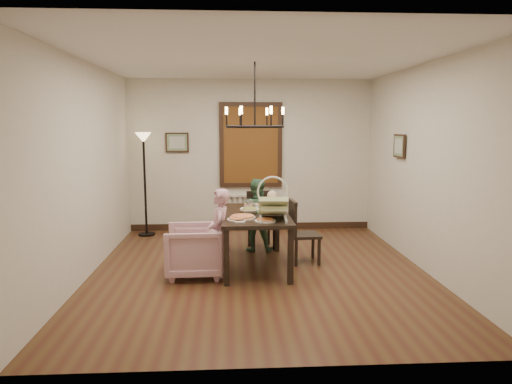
{
  "coord_description": "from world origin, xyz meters",
  "views": [
    {
      "loc": [
        -0.38,
        -5.98,
        1.98
      ],
      "look_at": [
        -0.03,
        0.27,
        1.05
      ],
      "focal_mm": 32.0,
      "sensor_mm": 36.0,
      "label": 1
    }
  ],
  "objects": [
    {
      "name": "radiator",
      "position": [
        0.0,
        2.48,
        0.35
      ],
      "size": [
        0.92,
        0.12,
        0.62
      ],
      "primitive_type": null,
      "color": "silver",
      "rests_on": "room_shell"
    },
    {
      "name": "picture_back",
      "position": [
        -1.35,
        2.47,
        1.65
      ],
      "size": [
        0.42,
        0.03,
        0.36
      ],
      "primitive_type": "cube",
      "color": "black",
      "rests_on": "room_shell"
    },
    {
      "name": "chair_far",
      "position": [
        0.11,
        1.16,
        0.46
      ],
      "size": [
        0.47,
        0.47,
        0.91
      ],
      "primitive_type": null,
      "rotation": [
        0.0,
        0.0,
        0.18
      ],
      "color": "black",
      "rests_on": "room_shell"
    },
    {
      "name": "salad_bowl",
      "position": [
        -0.12,
        0.21,
        0.8
      ],
      "size": [
        0.31,
        0.31,
        0.08
      ],
      "primitive_type": "imported",
      "color": "white",
      "rests_on": "dining_table"
    },
    {
      "name": "room_shell",
      "position": [
        0.0,
        0.37,
        1.4
      ],
      "size": [
        4.51,
        5.0,
        2.81
      ],
      "color": "#50351B",
      "rests_on": "ground"
    },
    {
      "name": "chair_right",
      "position": [
        0.68,
        0.36,
        0.46
      ],
      "size": [
        0.44,
        0.44,
        0.92
      ],
      "primitive_type": null,
      "rotation": [
        0.0,
        0.0,
        1.65
      ],
      "color": "black",
      "rests_on": "room_shell"
    },
    {
      "name": "drinking_glass",
      "position": [
        -0.08,
        0.39,
        0.83
      ],
      "size": [
        0.07,
        0.07,
        0.14
      ],
      "primitive_type": "cylinder",
      "color": "silver",
      "rests_on": "dining_table"
    },
    {
      "name": "elderly_woman",
      "position": [
        -0.53,
        -0.19,
        0.48
      ],
      "size": [
        0.25,
        0.36,
        0.96
      ],
      "primitive_type": "imported",
      "rotation": [
        0.0,
        0.0,
        -1.62
      ],
      "color": "#C78D9E",
      "rests_on": "room_shell"
    },
    {
      "name": "pizza_platter",
      "position": [
        -0.23,
        -0.14,
        0.78
      ],
      "size": [
        0.34,
        0.34,
        0.04
      ],
      "primitive_type": "cylinder",
      "color": "tan",
      "rests_on": "dining_table"
    },
    {
      "name": "seated_man",
      "position": [
        0.01,
        1.02,
        0.47
      ],
      "size": [
        0.51,
        0.42,
        0.95
      ],
      "primitive_type": "imported",
      "rotation": [
        0.0,
        0.0,
        3.0
      ],
      "color": "#3F6A48",
      "rests_on": "room_shell"
    },
    {
      "name": "armchair",
      "position": [
        -0.87,
        -0.13,
        0.34
      ],
      "size": [
        0.77,
        0.75,
        0.67
      ],
      "primitive_type": "imported",
      "rotation": [
        0.0,
        0.0,
        -1.54
      ],
      "color": "#D8A5B9",
      "rests_on": "room_shell"
    },
    {
      "name": "picture_right",
      "position": [
        2.21,
        0.9,
        1.65
      ],
      "size": [
        0.03,
        0.42,
        0.36
      ],
      "primitive_type": "cube",
      "rotation": [
        0.0,
        0.0,
        1.57
      ],
      "color": "black",
      "rests_on": "room_shell"
    },
    {
      "name": "dining_table",
      "position": [
        -0.05,
        0.22,
        0.68
      ],
      "size": [
        0.93,
        1.63,
        0.76
      ],
      "rotation": [
        0.0,
        0.0,
        0.01
      ],
      "color": "black",
      "rests_on": "room_shell"
    },
    {
      "name": "floor_lamp",
      "position": [
        -1.9,
        2.15,
        0.9
      ],
      "size": [
        0.3,
        0.3,
        1.8
      ],
      "primitive_type": null,
      "color": "black",
      "rests_on": "room_shell"
    },
    {
      "name": "window_blinds",
      "position": [
        0.0,
        2.46,
        1.6
      ],
      "size": [
        1.0,
        0.03,
        1.4
      ],
      "primitive_type": "cube",
      "color": "brown",
      "rests_on": "room_shell"
    },
    {
      "name": "chandelier",
      "position": [
        -0.05,
        0.22,
        1.95
      ],
      "size": [
        0.8,
        0.8,
        0.04
      ],
      "primitive_type": "torus",
      "color": "black",
      "rests_on": "room_shell"
    },
    {
      "name": "baby_bouncer",
      "position": [
        0.16,
        -0.22,
        0.95
      ],
      "size": [
        0.46,
        0.61,
        0.39
      ],
      "primitive_type": null,
      "rotation": [
        0.0,
        0.0,
        -0.06
      ],
      "color": "beige",
      "rests_on": "dining_table"
    }
  ]
}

